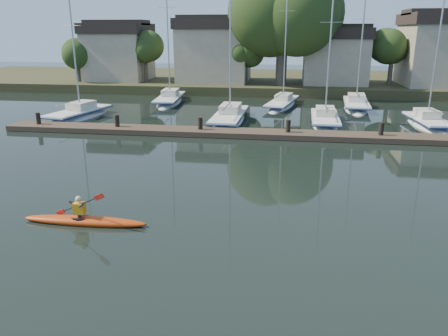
# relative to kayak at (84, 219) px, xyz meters

# --- Properties ---
(ground) EXTENTS (160.00, 160.00, 0.00)m
(ground) POSITION_rel_kayak_xyz_m (4.41, 1.00, -0.19)
(ground) COLOR black
(ground) RESTS_ON ground
(kayak) EXTENTS (4.80, 0.97, 1.53)m
(kayak) POSITION_rel_kayak_xyz_m (0.00, 0.00, 0.00)
(kayak) COLOR #B23C0D
(kayak) RESTS_ON ground
(dock) EXTENTS (34.00, 2.00, 1.80)m
(dock) POSITION_rel_kayak_xyz_m (4.41, 15.00, 0.02)
(dock) COLOR #4E3E2C
(dock) RESTS_ON ground
(sailboat_0) EXTENTS (3.68, 8.28, 12.69)m
(sailboat_0) POSITION_rel_kayak_xyz_m (-9.70, 19.48, -0.39)
(sailboat_0) COLOR white
(sailboat_0) RESTS_ON ground
(sailboat_2) EXTENTS (2.40, 9.64, 15.90)m
(sailboat_2) POSITION_rel_kayak_xyz_m (2.79, 19.83, -0.38)
(sailboat_2) COLOR white
(sailboat_2) RESTS_ON ground
(sailboat_3) EXTENTS (2.36, 8.10, 12.97)m
(sailboat_3) POSITION_rel_kayak_xyz_m (10.21, 20.03, -0.38)
(sailboat_3) COLOR white
(sailboat_3) RESTS_ON ground
(sailboat_4) EXTENTS (2.73, 7.18, 11.94)m
(sailboat_4) POSITION_rel_kayak_xyz_m (17.79, 20.14, -0.38)
(sailboat_4) COLOR white
(sailboat_4) RESTS_ON ground
(sailboat_5) EXTENTS (3.00, 9.49, 15.44)m
(sailboat_5) POSITION_rel_kayak_xyz_m (-4.39, 28.39, -0.38)
(sailboat_5) COLOR white
(sailboat_5) RESTS_ON ground
(sailboat_6) EXTENTS (3.69, 9.44, 14.69)m
(sailboat_6) POSITION_rel_kayak_xyz_m (6.80, 27.84, -0.36)
(sailboat_6) COLOR white
(sailboat_6) RESTS_ON ground
(sailboat_7) EXTENTS (2.90, 8.61, 13.63)m
(sailboat_7) POSITION_rel_kayak_xyz_m (13.57, 27.54, -0.39)
(sailboat_7) COLOR white
(sailboat_7) RESTS_ON ground
(shore) EXTENTS (90.00, 25.25, 12.75)m
(shore) POSITION_rel_kayak_xyz_m (6.03, 41.29, 3.04)
(shore) COLOR #2F371B
(shore) RESTS_ON ground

